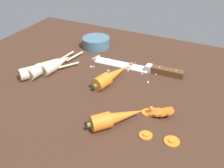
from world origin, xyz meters
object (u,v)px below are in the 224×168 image
(parsnip_mid_right, at_px, (57,64))
(prep_bowl, at_px, (96,42))
(parsnip_mid_left, at_px, (40,70))
(carrot_slice_stack, at_px, (158,112))
(whole_carrot_second, at_px, (116,118))
(carrot_slice_stray_near, at_px, (172,141))
(parsnip_front, at_px, (45,66))
(chefs_knife, at_px, (133,66))
(carrot_slice_stray_mid, at_px, (146,135))
(whole_carrot, at_px, (111,76))

(parsnip_mid_right, bearing_deg, prep_bowl, 81.93)
(parsnip_mid_left, xyz_separation_m, carrot_slice_stack, (0.42, -0.03, -0.01))
(whole_carrot_second, height_order, parsnip_mid_left, whole_carrot_second)
(carrot_slice_stack, bearing_deg, parsnip_mid_left, 175.88)
(parsnip_mid_left, relative_size, parsnip_mid_right, 0.92)
(carrot_slice_stray_near, bearing_deg, carrot_slice_stack, 126.74)
(parsnip_front, bearing_deg, carrot_slice_stray_near, -16.59)
(chefs_knife, xyz_separation_m, carrot_slice_stack, (0.16, -0.22, 0.00))
(parsnip_mid_right, xyz_separation_m, prep_bowl, (0.03, 0.22, 0.00))
(carrot_slice_stray_mid, height_order, prep_bowl, prep_bowl)
(whole_carrot_second, distance_m, parsnip_front, 0.37)
(chefs_knife, height_order, whole_carrot, whole_carrot)
(whole_carrot, height_order, prep_bowl, whole_carrot)
(chefs_knife, bearing_deg, carrot_slice_stack, -53.20)
(chefs_knife, height_order, prep_bowl, prep_bowl)
(carrot_slice_stray_mid, bearing_deg, carrot_slice_stray_near, 7.38)
(prep_bowl, bearing_deg, carrot_slice_stack, -40.68)
(whole_carrot, relative_size, carrot_slice_stack, 2.22)
(chefs_knife, relative_size, whole_carrot, 1.81)
(parsnip_front, height_order, parsnip_mid_right, same)
(whole_carrot, xyz_separation_m, parsnip_mid_right, (-0.21, -0.01, -0.00))
(carrot_slice_stray_near, relative_size, carrot_slice_stray_mid, 1.15)
(parsnip_front, xyz_separation_m, carrot_slice_stray_mid, (0.42, -0.15, -0.02))
(parsnip_front, distance_m, carrot_slice_stray_near, 0.51)
(carrot_slice_stray_near, bearing_deg, chefs_knife, 126.78)
(prep_bowl, bearing_deg, parsnip_mid_left, -100.97)
(whole_carrot, relative_size, prep_bowl, 1.75)
(parsnip_mid_right, relative_size, prep_bowl, 1.85)
(parsnip_front, relative_size, prep_bowl, 2.09)
(prep_bowl, bearing_deg, carrot_slice_stray_mid, -48.03)
(parsnip_mid_right, bearing_deg, carrot_slice_stray_near, -21.02)
(chefs_knife, distance_m, whole_carrot_second, 0.31)
(parsnip_front, bearing_deg, parsnip_mid_left, -84.58)
(chefs_knife, bearing_deg, parsnip_mid_right, -151.65)
(parsnip_mid_left, bearing_deg, prep_bowl, 79.03)
(parsnip_mid_left, relative_size, carrot_slice_stray_near, 4.83)
(whole_carrot_second, xyz_separation_m, parsnip_mid_left, (-0.34, 0.11, -0.00))
(carrot_slice_stray_mid, relative_size, prep_bowl, 0.31)
(chefs_knife, height_order, parsnip_front, parsnip_front)
(whole_carrot_second, bearing_deg, carrot_slice_stack, 44.42)
(whole_carrot_second, height_order, carrot_slice_stray_mid, whole_carrot_second)
(whole_carrot_second, distance_m, parsnip_mid_right, 0.36)
(whole_carrot_second, bearing_deg, chefs_knife, 104.69)
(parsnip_mid_right, height_order, carrot_slice_stack, parsnip_mid_right)
(parsnip_mid_left, distance_m, carrot_slice_stray_near, 0.50)
(parsnip_mid_right, relative_size, carrot_slice_stray_near, 5.27)
(whole_carrot_second, height_order, carrot_slice_stray_near, whole_carrot_second)
(chefs_knife, relative_size, carrot_slice_stray_mid, 10.36)
(parsnip_mid_right, relative_size, carrot_slice_stack, 2.36)
(parsnip_front, relative_size, parsnip_mid_right, 1.13)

